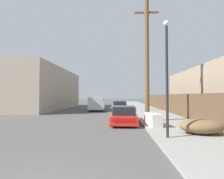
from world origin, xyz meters
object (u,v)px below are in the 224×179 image
object	(u,v)px
street_lamp	(167,70)
brush_pile	(202,126)
parked_sports_car_red	(124,116)
pedestrian	(147,104)
pickup_truck	(97,104)
discarded_fridge	(153,120)
utility_pole	(147,59)
car_parked_mid	(120,106)

from	to	relation	value
street_lamp	brush_pile	bearing A→B (deg)	23.58
parked_sports_car_red	pedestrian	xyz separation A→B (m)	(3.30, 10.28, 0.39)
pickup_truck	pedestrian	bearing A→B (deg)	171.36
parked_sports_car_red	street_lamp	world-z (taller)	street_lamp
discarded_fridge	utility_pole	world-z (taller)	utility_pole
discarded_fridge	parked_sports_car_red	xyz separation A→B (m)	(-1.73, 1.54, 0.06)
parked_sports_car_red	car_parked_mid	world-z (taller)	car_parked_mid
car_parked_mid	street_lamp	world-z (taller)	street_lamp
discarded_fridge	brush_pile	world-z (taller)	discarded_fridge
utility_pole	pedestrian	xyz separation A→B (m)	(1.58, 9.68, -3.74)
utility_pole	street_lamp	size ratio (longest dim) A/B	1.71
brush_pile	street_lamp	bearing A→B (deg)	-156.42
brush_pile	pedestrian	world-z (taller)	pedestrian
discarded_fridge	car_parked_mid	size ratio (longest dim) A/B	0.39
utility_pole	pedestrian	size ratio (longest dim) A/B	5.50
parked_sports_car_red	brush_pile	size ratio (longest dim) A/B	1.99
pickup_truck	pedestrian	size ratio (longest dim) A/B	3.36
utility_pole	brush_pile	xyz separation A→B (m)	(1.93, -4.29, -4.22)
parked_sports_car_red	car_parked_mid	distance (m)	9.66
parked_sports_car_red	brush_pile	world-z (taller)	parked_sports_car_red
pedestrian	pickup_truck	bearing A→B (deg)	175.19
discarded_fridge	parked_sports_car_red	world-z (taller)	parked_sports_car_red
car_parked_mid	pedestrian	distance (m)	3.59
discarded_fridge	pedestrian	xyz separation A→B (m)	(1.57, 11.82, 0.45)
parked_sports_car_red	street_lamp	distance (m)	5.48
utility_pole	brush_pile	world-z (taller)	utility_pole
brush_pile	utility_pole	bearing A→B (deg)	114.24
brush_pile	pedestrian	size ratio (longest dim) A/B	1.30
discarded_fridge	street_lamp	world-z (taller)	street_lamp
discarded_fridge	pickup_truck	xyz separation A→B (m)	(-5.02, 12.38, 0.39)
car_parked_mid	pickup_truck	xyz separation A→B (m)	(-3.08, 1.19, 0.28)
street_lamp	parked_sports_car_red	bearing A→B (deg)	111.69
utility_pole	pedestrian	world-z (taller)	utility_pole
parked_sports_car_red	street_lamp	bearing A→B (deg)	-66.87
parked_sports_car_red	pedestrian	distance (m)	10.81
pedestrian	brush_pile	bearing A→B (deg)	-88.53
discarded_fridge	brush_pile	xyz separation A→B (m)	(1.93, -2.15, -0.03)
pickup_truck	utility_pole	xyz separation A→B (m)	(5.01, -10.23, 3.80)
parked_sports_car_red	utility_pole	world-z (taller)	utility_pole
parked_sports_car_red	pickup_truck	distance (m)	11.33
car_parked_mid	street_lamp	size ratio (longest dim) A/B	0.80
discarded_fridge	pickup_truck	bearing A→B (deg)	103.24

